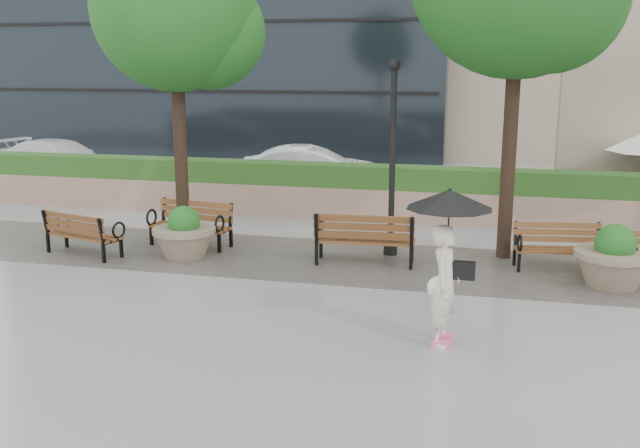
% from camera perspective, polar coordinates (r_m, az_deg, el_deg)
% --- Properties ---
extents(ground, '(100.00, 100.00, 0.00)m').
position_cam_1_polar(ground, '(11.35, -1.60, -6.96)').
color(ground, gray).
rests_on(ground, ground).
extents(cobble_strip, '(28.00, 3.20, 0.01)m').
position_cam_1_polar(cobble_strip, '(14.13, 1.61, -2.94)').
color(cobble_strip, '#383330').
rests_on(cobble_strip, ground).
extents(hedge_wall, '(24.00, 0.80, 1.35)m').
position_cam_1_polar(hedge_wall, '(17.82, 4.34, 2.51)').
color(hedge_wall, '#A4806A').
rests_on(hedge_wall, ground).
extents(asphalt_street, '(40.00, 7.00, 0.00)m').
position_cam_1_polar(asphalt_street, '(21.83, 6.04, 2.61)').
color(asphalt_street, black).
rests_on(asphalt_street, ground).
extents(bench_0, '(1.79, 1.11, 0.90)m').
position_cam_1_polar(bench_0, '(15.23, -18.38, -1.43)').
color(bench_0, brown).
rests_on(bench_0, ground).
extents(bench_1, '(1.84, 0.95, 0.94)m').
position_cam_1_polar(bench_1, '(15.41, -10.28, -0.75)').
color(bench_1, brown).
rests_on(bench_1, ground).
extents(bench_2, '(1.96, 0.90, 1.02)m').
position_cam_1_polar(bench_2, '(13.85, 3.60, -2.00)').
color(bench_2, brown).
rests_on(bench_2, ground).
extents(bench_3, '(1.70, 0.90, 0.87)m').
position_cam_1_polar(bench_3, '(14.18, 18.52, -2.50)').
color(bench_3, brown).
rests_on(bench_3, ground).
extents(planter_left, '(1.26, 1.26, 1.06)m').
position_cam_1_polar(planter_left, '(14.54, -10.81, -1.06)').
color(planter_left, '#7F6B56').
rests_on(planter_left, ground).
extents(planter_right, '(1.34, 1.34, 1.13)m').
position_cam_1_polar(planter_right, '(13.41, 22.43, -2.87)').
color(planter_right, '#7F6B56').
rests_on(planter_right, ground).
extents(lamppost, '(0.28, 0.28, 3.91)m').
position_cam_1_polar(lamppost, '(14.29, 5.79, 4.20)').
color(lamppost, black).
rests_on(lamppost, ground).
extents(tree_0, '(3.46, 3.37, 6.59)m').
position_cam_1_polar(tree_0, '(15.39, -10.90, 16.07)').
color(tree_0, black).
rests_on(tree_0, ground).
extents(car_left, '(4.96, 2.74, 1.36)m').
position_cam_1_polar(car_left, '(24.93, -20.04, 4.76)').
color(car_left, silver).
rests_on(car_left, ground).
extents(car_right, '(4.50, 2.20, 1.42)m').
position_cam_1_polar(car_right, '(21.12, -0.69, 4.29)').
color(car_right, silver).
rests_on(car_right, ground).
extents(pedestrian, '(1.18, 1.18, 2.17)m').
position_cam_1_polar(pedestrian, '(9.85, 10.11, -2.21)').
color(pedestrian, beige).
rests_on(pedestrian, ground).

